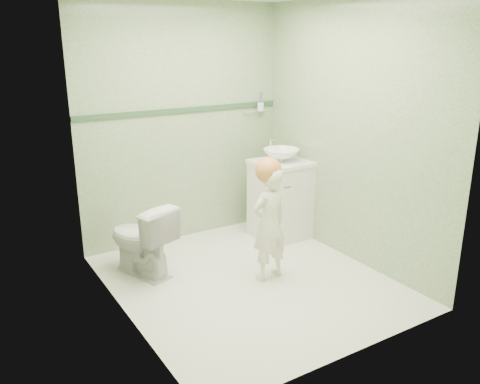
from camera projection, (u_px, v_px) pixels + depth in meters
ground at (249, 281)px, 4.37m from camera, size 2.50×2.50×0.00m
room_shell at (250, 147)px, 4.01m from camera, size 2.50×2.54×2.40m
trim_stripe at (183, 110)px, 4.97m from camera, size 2.20×0.02×0.05m
vanity at (280, 201)px, 5.24m from camera, size 0.52×0.50×0.80m
counter at (281, 163)px, 5.12m from camera, size 0.54×0.52×0.04m
basin at (281, 155)px, 5.09m from camera, size 0.37×0.37×0.13m
faucet at (271, 144)px, 5.22m from camera, size 0.03×0.13×0.18m
cup_holder at (260, 107)px, 5.38m from camera, size 0.26×0.07×0.21m
toilet at (141, 239)px, 4.40m from camera, size 0.58×0.75×0.67m
toddler at (269, 224)px, 4.28m from camera, size 0.40×0.29×1.01m
hair_cap at (268, 170)px, 4.16m from camera, size 0.23×0.23×0.23m
teal_toothbrush at (287, 187)px, 4.13m from camera, size 0.11×0.14×0.08m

